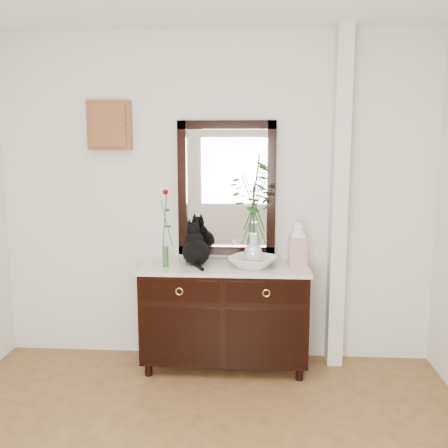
# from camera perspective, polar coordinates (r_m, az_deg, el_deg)

# --- Properties ---
(wall_back) EXTENTS (3.60, 0.04, 2.70)m
(wall_back) POSITION_cam_1_polar(r_m,az_deg,el_deg) (4.13, -1.07, 2.83)
(wall_back) COLOR silver
(wall_back) RESTS_ON ground
(pilaster) EXTENTS (0.12, 0.20, 2.70)m
(pilaster) POSITION_cam_1_polar(r_m,az_deg,el_deg) (4.09, 12.97, 2.54)
(pilaster) COLOR silver
(pilaster) RESTS_ON ground
(sideboard) EXTENTS (1.33, 0.52, 0.82)m
(sideboard) POSITION_cam_1_polar(r_m,az_deg,el_deg) (4.07, 0.09, -9.93)
(sideboard) COLOR black
(sideboard) RESTS_ON ground
(wall_mirror) EXTENTS (0.80, 0.06, 1.10)m
(wall_mirror) POSITION_cam_1_polar(r_m,az_deg,el_deg) (4.10, 0.31, 4.06)
(wall_mirror) COLOR black
(wall_mirror) RESTS_ON wall_back
(key_cabinet) EXTENTS (0.35, 0.10, 0.40)m
(key_cabinet) POSITION_cam_1_polar(r_m,az_deg,el_deg) (4.22, -12.93, 10.91)
(key_cabinet) COLOR brown
(key_cabinet) RESTS_ON wall_back
(cat) EXTENTS (0.34, 0.37, 0.34)m
(cat) POSITION_cam_1_polar(r_m,az_deg,el_deg) (3.97, -3.24, -2.23)
(cat) COLOR black
(cat) RESTS_ON sideboard
(lotus_bowl) EXTENTS (0.46, 0.46, 0.09)m
(lotus_bowl) POSITION_cam_1_polar(r_m,az_deg,el_deg) (3.90, 3.34, -4.35)
(lotus_bowl) COLOR white
(lotus_bowl) RESTS_ON sideboard
(vase_branches) EXTENTS (0.52, 0.52, 0.87)m
(vase_branches) POSITION_cam_1_polar(r_m,az_deg,el_deg) (3.83, 3.40, 1.63)
(vase_branches) COLOR silver
(vase_branches) RESTS_ON lotus_bowl
(bud_vase_rose) EXTENTS (0.09, 0.09, 0.62)m
(bud_vase_rose) POSITION_cam_1_polar(r_m,az_deg,el_deg) (3.89, -6.77, -0.42)
(bud_vase_rose) COLOR #306430
(bud_vase_rose) RESTS_ON sideboard
(ginger_jar) EXTENTS (0.14, 0.14, 0.37)m
(ginger_jar) POSITION_cam_1_polar(r_m,az_deg,el_deg) (3.95, 8.40, -2.19)
(ginger_jar) COLOR white
(ginger_jar) RESTS_ON sideboard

